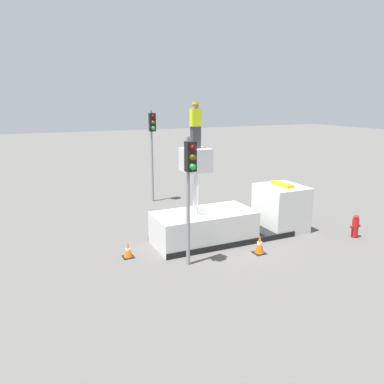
{
  "coord_description": "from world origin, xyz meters",
  "views": [
    {
      "loc": [
        -7.49,
        -13.04,
        5.75
      ],
      "look_at": [
        -1.84,
        -0.84,
        2.44
      ],
      "focal_mm": 35.0,
      "sensor_mm": 36.0,
      "label": 1
    }
  ],
  "objects_px": {
    "worker": "(196,125)",
    "traffic_cone_curbside": "(260,245)",
    "traffic_light_pole": "(190,176)",
    "bucket_truck": "(234,219)",
    "traffic_cone_rear": "(128,250)",
    "traffic_light_across": "(152,138)",
    "fire_hydrant": "(355,226)"
  },
  "relations": [
    {
      "from": "worker",
      "to": "traffic_cone_curbside",
      "type": "relative_size",
      "value": 2.37
    },
    {
      "from": "worker",
      "to": "traffic_light_pole",
      "type": "distance_m",
      "value": 2.64
    },
    {
      "from": "traffic_light_pole",
      "to": "traffic_cone_rear",
      "type": "xyz_separation_m",
      "value": [
        -1.79,
        1.67,
        -2.98
      ]
    },
    {
      "from": "traffic_light_across",
      "to": "fire_hydrant",
      "type": "distance_m",
      "value": 11.37
    },
    {
      "from": "bucket_truck",
      "to": "worker",
      "type": "xyz_separation_m",
      "value": [
        -1.81,
        0.0,
        3.99
      ]
    },
    {
      "from": "bucket_truck",
      "to": "worker",
      "type": "bearing_deg",
      "value": 180.0
    },
    {
      "from": "bucket_truck",
      "to": "traffic_cone_curbside",
      "type": "xyz_separation_m",
      "value": [
        0.02,
        -1.91,
        -0.48
      ]
    },
    {
      "from": "worker",
      "to": "traffic_cone_rear",
      "type": "distance_m",
      "value": 5.38
    },
    {
      "from": "bucket_truck",
      "to": "traffic_light_pole",
      "type": "height_order",
      "value": "traffic_light_pole"
    },
    {
      "from": "traffic_light_across",
      "to": "traffic_cone_rear",
      "type": "bearing_deg",
      "value": -116.11
    },
    {
      "from": "traffic_light_pole",
      "to": "traffic_cone_curbside",
      "type": "xyz_separation_m",
      "value": [
        2.91,
        -0.09,
        -2.91
      ]
    },
    {
      "from": "fire_hydrant",
      "to": "traffic_cone_curbside",
      "type": "relative_size",
      "value": 1.37
    },
    {
      "from": "traffic_cone_rear",
      "to": "bucket_truck",
      "type": "bearing_deg",
      "value": 1.93
    },
    {
      "from": "worker",
      "to": "fire_hydrant",
      "type": "relative_size",
      "value": 1.72
    },
    {
      "from": "worker",
      "to": "traffic_light_across",
      "type": "height_order",
      "value": "worker"
    },
    {
      "from": "bucket_truck",
      "to": "traffic_light_across",
      "type": "relative_size",
      "value": 1.32
    },
    {
      "from": "traffic_cone_curbside",
      "to": "bucket_truck",
      "type": "bearing_deg",
      "value": 90.6
    },
    {
      "from": "bucket_truck",
      "to": "traffic_cone_curbside",
      "type": "bearing_deg",
      "value": -89.4
    },
    {
      "from": "bucket_truck",
      "to": "fire_hydrant",
      "type": "height_order",
      "value": "bucket_truck"
    },
    {
      "from": "traffic_light_pole",
      "to": "fire_hydrant",
      "type": "xyz_separation_m",
      "value": [
        7.63,
        -0.37,
        -2.76
      ]
    },
    {
      "from": "fire_hydrant",
      "to": "bucket_truck",
      "type": "bearing_deg",
      "value": 155.13
    },
    {
      "from": "traffic_light_pole",
      "to": "traffic_cone_curbside",
      "type": "height_order",
      "value": "traffic_light_pole"
    },
    {
      "from": "traffic_light_pole",
      "to": "fire_hydrant",
      "type": "bearing_deg",
      "value": -2.79
    },
    {
      "from": "bucket_truck",
      "to": "traffic_cone_rear",
      "type": "bearing_deg",
      "value": -178.07
    },
    {
      "from": "fire_hydrant",
      "to": "traffic_cone_curbside",
      "type": "xyz_separation_m",
      "value": [
        -4.72,
        0.28,
        -0.14
      ]
    },
    {
      "from": "traffic_light_across",
      "to": "traffic_cone_curbside",
      "type": "distance_m",
      "value": 9.57
    },
    {
      "from": "worker",
      "to": "traffic_light_pole",
      "type": "bearing_deg",
      "value": -120.65
    },
    {
      "from": "traffic_light_pole",
      "to": "traffic_light_across",
      "type": "height_order",
      "value": "traffic_light_across"
    },
    {
      "from": "bucket_truck",
      "to": "traffic_cone_curbside",
      "type": "height_order",
      "value": "bucket_truck"
    },
    {
      "from": "bucket_truck",
      "to": "traffic_light_pole",
      "type": "relative_size",
      "value": 1.5
    },
    {
      "from": "bucket_truck",
      "to": "traffic_light_across",
      "type": "height_order",
      "value": "traffic_light_across"
    },
    {
      "from": "bucket_truck",
      "to": "traffic_light_pole",
      "type": "xyz_separation_m",
      "value": [
        -2.89,
        -1.83,
        2.42
      ]
    }
  ]
}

